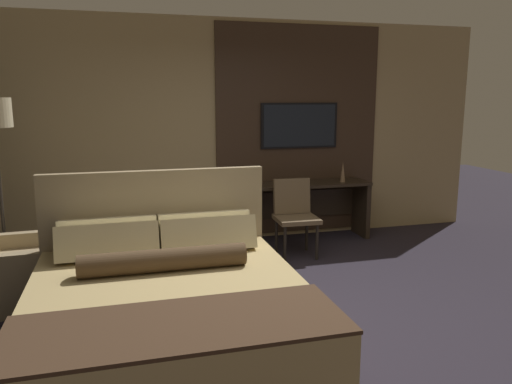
{
  "coord_description": "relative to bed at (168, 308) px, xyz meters",
  "views": [
    {
      "loc": [
        -1.22,
        -3.64,
        1.84
      ],
      "look_at": [
        0.06,
        1.01,
        0.92
      ],
      "focal_mm": 35.0,
      "sensor_mm": 36.0,
      "label": 1
    }
  ],
  "objects": [
    {
      "name": "desk",
      "position": [
        2.0,
        2.56,
        0.16
      ],
      "size": [
        1.7,
        0.47,
        0.75
      ],
      "color": "#2D2319",
      "rests_on": "ground_plane"
    },
    {
      "name": "ground_plane",
      "position": [
        0.94,
        0.22,
        -0.35
      ],
      "size": [
        16.0,
        16.0,
        0.0
      ],
      "primitive_type": "plane",
      "color": "#28232D"
    },
    {
      "name": "bed",
      "position": [
        0.0,
        0.0,
        0.0
      ],
      "size": [
        1.92,
        2.11,
        1.22
      ],
      "color": "#33281E",
      "rests_on": "ground_plane"
    },
    {
      "name": "wall_back_tv_panel",
      "position": [
        1.08,
        2.82,
        1.05
      ],
      "size": [
        7.2,
        0.09,
        2.8
      ],
      "color": "tan",
      "rests_on": "ground_plane"
    },
    {
      "name": "armchair_by_window",
      "position": [
        -1.35,
        1.28,
        -0.08
      ],
      "size": [
        0.84,
        0.85,
        0.79
      ],
      "rotation": [
        0.0,
        0.0,
        1.63
      ],
      "color": "#998460",
      "rests_on": "ground_plane"
    },
    {
      "name": "desk_chair",
      "position": [
        1.67,
        1.98,
        0.18
      ],
      "size": [
        0.5,
        0.49,
        0.89
      ],
      "rotation": [
        0.0,
        0.0,
        -0.04
      ],
      "color": "brown",
      "rests_on": "ground_plane"
    },
    {
      "name": "vase_tall",
      "position": [
        2.5,
        2.46,
        0.54
      ],
      "size": [
        0.07,
        0.07,
        0.27
      ],
      "color": "#846647",
      "rests_on": "desk"
    },
    {
      "name": "tv",
      "position": [
        2.0,
        2.74,
        1.13
      ],
      "size": [
        1.04,
        0.04,
        0.59
      ],
      "color": "black"
    }
  ]
}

